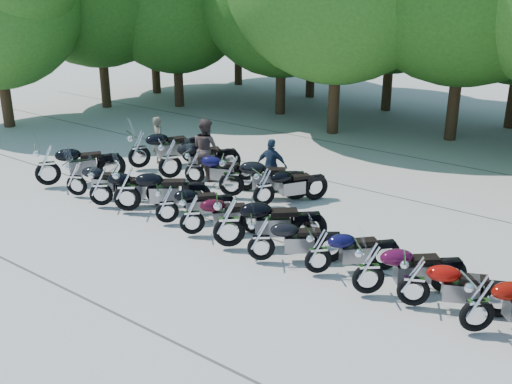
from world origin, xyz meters
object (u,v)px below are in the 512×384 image
Objects in this scene: motorcycle_7 at (261,238)px; motorcycle_16 at (231,175)px; motorcycle_2 at (100,186)px; rider_2 at (272,166)px; motorcycle_15 at (194,166)px; rider_1 at (206,149)px; motorcycle_10 at (414,280)px; motorcycle_3 at (126,188)px; motorcycle_13 at (139,148)px; motorcycle_1 at (76,177)px; motorcycle_5 at (192,214)px; motorcycle_11 at (479,303)px; motorcycle_17 at (264,186)px; motorcycle_14 at (170,158)px; motorcycle_6 at (229,220)px; motorcycle_0 at (47,164)px; motorcycle_8 at (319,250)px; motorcycle_9 at (369,267)px; rider_0 at (159,141)px; motorcycle_4 at (167,204)px.

motorcycle_16 reaches higher than motorcycle_7.
rider_2 reaches higher than motorcycle_2.
motorcycle_15 is 2.36m from rider_2.
motorcycle_2 is 3.65m from rider_1.
motorcycle_10 is 1.14× the size of rider_1.
motorcycle_15 is 0.88× the size of motorcycle_16.
motorcycle_13 reaches higher than motorcycle_3.
motorcycle_3 is at bearing 159.27° from motorcycle_15.
motorcycle_1 is 4.44m from motorcycle_5.
motorcycle_10 is at bearing -134.32° from motorcycle_5.
motorcycle_11 is 7.10m from motorcycle_17.
motorcycle_17 is (0.25, 2.57, 0.03)m from motorcycle_5.
motorcycle_1 is 2.88m from motorcycle_14.
motorcycle_13 is 1.36× the size of rider_1.
motorcycle_6 is 5.33m from motorcycle_14.
motorcycle_0 is 1.00× the size of motorcycle_6.
motorcycle_9 reaches higher than motorcycle_8.
rider_2 reaches higher than motorcycle_6.
rider_0 reaches higher than motorcycle_9.
motorcycle_16 is (3.53, 2.60, 0.10)m from motorcycle_1.
motorcycle_6 is at bearing -144.76° from motorcycle_4.
motorcycle_1 is at bearing 26.44° from rider_2.
motorcycle_4 is 0.93× the size of motorcycle_17.
motorcycle_3 is 2.93m from motorcycle_16.
motorcycle_2 is at bearing 91.19° from rider_1.
motorcycle_2 reaches higher than motorcycle_10.
motorcycle_4 is 3.17m from motorcycle_7.
motorcycle_3 is at bearing 44.91° from rider_2.
motorcycle_3 is at bearing 73.70° from motorcycle_17.
motorcycle_11 is at bearing -129.73° from motorcycle_3.
motorcycle_14 is at bearing 22.30° from motorcycle_8.
motorcycle_3 is at bearing 43.38° from motorcycle_8.
motorcycle_14 reaches higher than motorcycle_17.
motorcycle_1 is 0.95× the size of motorcycle_11.
motorcycle_0 is 2.94m from motorcycle_13.
motorcycle_1 is 10.04m from motorcycle_10.
motorcycle_6 reaches higher than motorcycle_7.
rider_0 is 0.86× the size of rider_1.
motorcycle_16 is at bearing -52.40° from motorcycle_4.
motorcycle_7 is 0.98× the size of motorcycle_10.
motorcycle_10 is 0.85× the size of motorcycle_14.
motorcycle_3 reaches higher than motorcycle_16.
motorcycle_5 is (2.39, -0.06, -0.12)m from motorcycle_3.
motorcycle_11 is (6.84, -0.06, 0.04)m from motorcycle_5.
rider_1 is at bearing 41.36° from motorcycle_10.
motorcycle_8 is 3.38m from motorcycle_11.
motorcycle_9 is 0.89× the size of motorcycle_14.
rider_1 is at bearing 22.16° from motorcycle_9.
motorcycle_16 reaches higher than motorcycle_9.
motorcycle_5 is at bearing 176.81° from motorcycle_13.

